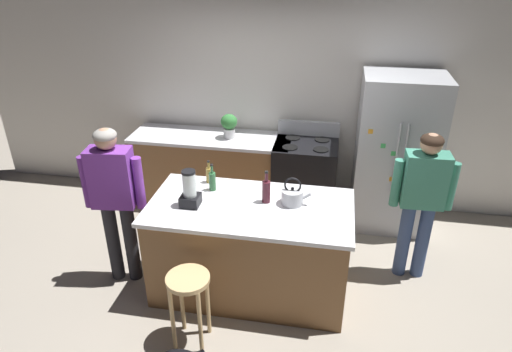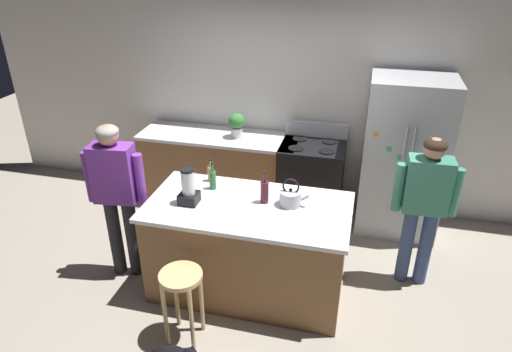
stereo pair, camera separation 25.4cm
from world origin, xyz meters
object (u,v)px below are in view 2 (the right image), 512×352
(stove_range, at_px, (311,180))
(bottle_olive_oil, at_px, (213,179))
(kitchen_island, at_px, (248,248))
(tea_kettle, at_px, (291,197))
(refrigerator, at_px, (403,158))
(bar_stool, at_px, (182,289))
(bottle_wine, at_px, (265,191))
(bottle_vinegar, at_px, (210,173))
(person_by_sink_right, at_px, (425,200))
(person_by_island_left, at_px, (116,188))
(blender_appliance, at_px, (188,189))
(potted_plant, at_px, (236,124))

(stove_range, xyz_separation_m, bottle_olive_oil, (-0.80, -1.30, 0.57))
(kitchen_island, height_order, tea_kettle, tea_kettle)
(refrigerator, bearing_deg, bar_stool, -128.30)
(bottle_wine, relative_size, bottle_vinegar, 1.34)
(person_by_sink_right, bearing_deg, bar_stool, -146.72)
(stove_range, relative_size, person_by_island_left, 0.69)
(kitchen_island, relative_size, refrigerator, 1.02)
(bar_stool, bearing_deg, blender_appliance, 104.10)
(stove_range, height_order, potted_plant, potted_plant)
(bar_stool, relative_size, blender_appliance, 1.99)
(kitchen_island, distance_m, refrigerator, 2.11)
(bottle_wine, bearing_deg, refrigerator, 47.57)
(bottle_wine, bearing_deg, person_by_island_left, -173.70)
(person_by_island_left, height_order, bottle_wine, person_by_island_left)
(bottle_olive_oil, bearing_deg, bottle_vinegar, 116.83)
(kitchen_island, relative_size, tea_kettle, 6.79)
(kitchen_island, xyz_separation_m, person_by_sink_right, (1.58, 0.51, 0.47))
(potted_plant, bearing_deg, blender_appliance, -89.09)
(person_by_sink_right, height_order, bottle_wine, person_by_sink_right)
(bottle_wine, bearing_deg, blender_appliance, -164.86)
(kitchen_island, bearing_deg, bar_stool, -115.60)
(bar_stool, relative_size, bottle_olive_oil, 2.52)
(blender_appliance, bearing_deg, tea_kettle, 11.99)
(blender_appliance, bearing_deg, kitchen_island, 9.57)
(person_by_island_left, relative_size, tea_kettle, 5.96)
(stove_range, distance_m, person_by_island_left, 2.37)
(stove_range, distance_m, person_by_sink_right, 1.63)
(bar_stool, distance_m, bottle_wine, 1.12)
(refrigerator, relative_size, bottle_olive_oil, 6.67)
(blender_appliance, xyz_separation_m, bottle_wine, (0.67, 0.18, -0.03))
(stove_range, distance_m, bottle_olive_oil, 1.63)
(person_by_island_left, distance_m, person_by_sink_right, 2.92)
(blender_appliance, bearing_deg, bottle_vinegar, 84.25)
(potted_plant, bearing_deg, bottle_vinegar, -86.47)
(tea_kettle, bearing_deg, blender_appliance, -168.01)
(person_by_sink_right, relative_size, bottle_olive_oil, 5.69)
(refrigerator, xyz_separation_m, stove_range, (-1.03, 0.02, -0.43))
(bottle_wine, relative_size, tea_kettle, 1.15)
(blender_appliance, height_order, bottle_vinegar, blender_appliance)
(bar_stool, xyz_separation_m, bottle_olive_oil, (-0.05, 0.99, 0.52))
(potted_plant, height_order, bottle_wine, bottle_wine)
(bar_stool, bearing_deg, kitchen_island, 64.40)
(bar_stool, bearing_deg, person_by_island_left, 143.06)
(stove_range, bearing_deg, person_by_island_left, -136.56)
(bar_stool, bearing_deg, person_by_sink_right, 33.28)
(bar_stool, relative_size, bottle_vinegar, 2.94)
(kitchen_island, xyz_separation_m, stove_range, (0.39, 1.52, 0.01))
(blender_appliance, xyz_separation_m, bottle_olive_oil, (0.12, 0.31, -0.05))
(potted_plant, bearing_deg, kitchen_island, -70.13)
(bottle_vinegar, bearing_deg, tea_kettle, -17.43)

